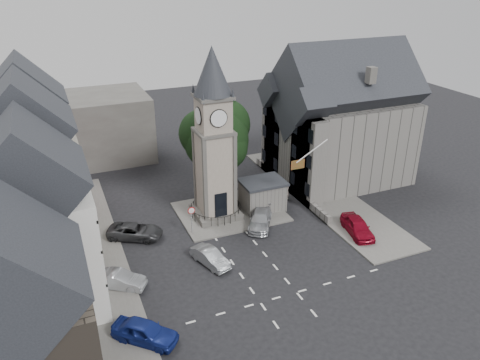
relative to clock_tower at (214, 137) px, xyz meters
name	(u,v)px	position (x,y,z in m)	size (l,w,h in m)	color
ground	(249,258)	(0.00, -7.99, -8.12)	(120.00, 120.00, 0.00)	black
pavement_west	(86,253)	(-12.50, -1.99, -8.05)	(6.00, 30.00, 0.14)	#595651
pavement_east	(321,193)	(12.00, 0.01, -8.05)	(6.00, 26.00, 0.14)	#595651
central_island	(230,212)	(1.50, 0.01, -8.04)	(10.00, 8.00, 0.16)	#595651
road_markings	(279,297)	(0.00, -13.49, -8.12)	(20.00, 8.00, 0.01)	silver
clock_tower	(214,137)	(0.00, 0.00, 0.00)	(4.86, 4.86, 16.25)	#4C4944
stone_shelter	(262,195)	(4.80, -0.49, -6.57)	(4.30, 3.30, 3.08)	slate
town_tree	(216,130)	(2.00, 5.01, -1.15)	(7.20, 7.20, 10.80)	black
warning_sign_post	(192,215)	(-3.20, -2.56, -6.09)	(0.70, 0.19, 2.85)	black
terrace_pink	(32,148)	(-15.50, 8.01, -1.54)	(8.10, 7.60, 12.80)	tan
terrace_cream	(33,180)	(-15.50, 0.01, -1.54)	(8.10, 7.60, 12.80)	beige
terrace_tudor	(37,233)	(-15.50, -7.99, -1.93)	(8.10, 7.60, 12.00)	silver
building_sw_stone	(12,339)	(-17.00, -16.99, -2.77)	(8.60, 7.60, 10.40)	#453D34
backdrop_west	(65,131)	(-12.00, 20.01, -4.12)	(20.00, 10.00, 8.00)	#4C4944
east_building	(339,126)	(15.59, 3.01, -1.86)	(14.40, 11.40, 12.60)	slate
east_boundary_wall	(289,187)	(9.20, 2.01, -7.67)	(0.40, 16.00, 0.90)	slate
flagpole	(312,151)	(8.00, -3.99, -1.12)	(3.68, 0.10, 2.74)	white
car_west_blue	(145,332)	(-10.03, -13.99, -7.36)	(1.78, 4.44, 1.51)	navy
car_west_silver	(119,280)	(-10.63, -7.67, -7.45)	(1.42, 4.07, 1.34)	gray
car_west_grey	(135,231)	(-8.08, -1.09, -7.44)	(2.26, 4.90, 1.36)	#333335
car_island_silver	(210,257)	(-3.23, -7.49, -7.48)	(1.37, 3.91, 1.29)	#979C9F
car_island_east	(260,219)	(3.17, -3.49, -7.44)	(1.92, 4.72, 1.37)	#A3A6AB
car_east_red	(357,227)	(10.67, -8.27, -7.34)	(1.84, 4.56, 1.55)	maroon
pedestrian	(287,192)	(8.00, 0.28, -7.23)	(0.65, 0.42, 1.77)	#C4AFA2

